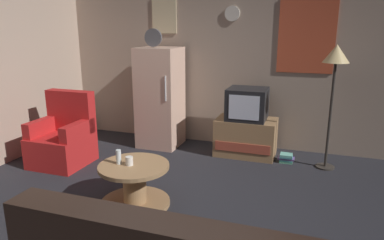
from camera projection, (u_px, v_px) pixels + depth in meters
The scene contains 11 objects.
ground_plane at pixel (157, 215), 3.50m from camera, with size 12.00×12.00×0.00m, color #232328.
wall_with_art at pixel (222, 54), 5.38m from camera, with size 5.20×0.12×2.79m.
fridge at pixel (160, 97), 5.40m from camera, with size 0.60×0.62×1.77m.
tv_stand at pixel (246, 137), 5.09m from camera, with size 0.84×0.53×0.53m.
crt_tv at pixel (247, 104), 4.96m from camera, with size 0.54×0.51×0.44m.
standing_lamp at pixel (335, 64), 4.33m from camera, with size 0.32×0.32×1.59m.
coffee_table at pixel (135, 185), 3.65m from camera, with size 0.72×0.72×0.44m.
wine_glass at pixel (119, 157), 3.60m from camera, with size 0.05×0.05×0.15m, color silver.
mug_ceramic_white at pixel (129, 161), 3.57m from camera, with size 0.08×0.08×0.09m, color silver.
armchair at pixel (64, 139), 4.77m from camera, with size 0.68×0.68×0.96m.
book_stack at pixel (286, 158), 4.84m from camera, with size 0.22×0.15×0.12m.
Camera 1 is at (1.35, -2.86, 1.80)m, focal length 33.26 mm.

